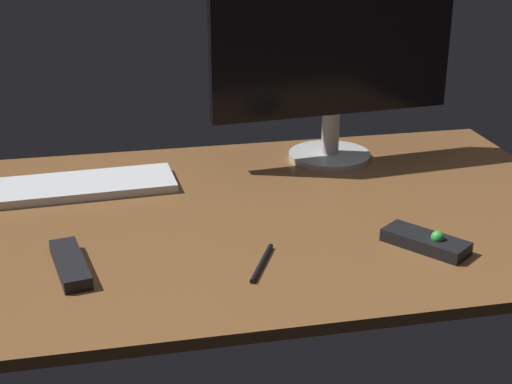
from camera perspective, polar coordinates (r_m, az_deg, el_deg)
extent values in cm
cube|color=brown|center=(148.92, -1.36, -1.99)|extent=(140.00, 84.00, 2.00)
cylinder|color=#BABABA|center=(178.87, 5.53, 2.73)|extent=(19.10, 19.10, 1.48)
cylinder|color=#BABABA|center=(177.12, 5.60, 4.41)|extent=(4.07, 4.07, 9.56)
cube|color=black|center=(171.98, 5.86, 11.02)|extent=(56.62, 8.14, 31.97)
cube|color=silver|center=(163.84, -12.96, 0.46)|extent=(39.53, 16.32, 1.80)
cube|color=black|center=(137.80, 12.58, -3.65)|extent=(13.87, 15.68, 2.31)
sphere|color=green|center=(136.23, 13.45, -3.32)|extent=(2.32, 2.32, 2.32)
cube|color=black|center=(130.72, -13.75, -5.27)|extent=(7.42, 17.17, 2.18)
cylinder|color=black|center=(128.69, 0.25, -5.35)|extent=(6.63, 12.46, 0.90)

